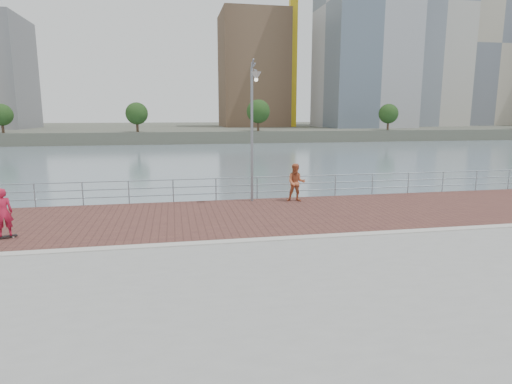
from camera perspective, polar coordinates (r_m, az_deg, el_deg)
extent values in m
plane|color=slate|center=(15.19, 1.48, -13.71)|extent=(400.00, 400.00, 0.00)
cube|color=gray|center=(10.44, 7.77, -19.62)|extent=(40.00, 24.00, 2.00)
cube|color=brown|center=(17.90, -0.98, -3.15)|extent=(40.00, 6.80, 0.02)
cube|color=#B7B5AD|center=(14.48, 1.51, -6.36)|extent=(40.00, 0.40, 0.06)
cube|color=#4C5142|center=(136.16, -9.79, 8.20)|extent=(320.00, 95.00, 2.50)
cylinder|color=#8C9EA8|center=(21.77, -27.40, -0.44)|extent=(0.06, 0.06, 1.10)
cylinder|color=#8C9EA8|center=(21.27, -22.10, -0.26)|extent=(0.06, 0.06, 1.10)
cylinder|color=#8C9EA8|center=(20.97, -16.60, -0.07)|extent=(0.06, 0.06, 1.10)
cylinder|color=#8C9EA8|center=(20.86, -10.98, 0.13)|extent=(0.06, 0.06, 1.10)
cylinder|color=#8C9EA8|center=(20.95, -5.36, 0.32)|extent=(0.06, 0.06, 1.10)
cylinder|color=#8C9EA8|center=(21.25, 0.15, 0.51)|extent=(0.06, 0.06, 1.10)
cylinder|color=#8C9EA8|center=(21.73, 5.47, 0.68)|extent=(0.06, 0.06, 1.10)
cylinder|color=#8C9EA8|center=(22.39, 10.52, 0.84)|extent=(0.06, 0.06, 1.10)
cylinder|color=#8C9EA8|center=(23.22, 15.24, 0.99)|extent=(0.06, 0.06, 1.10)
cylinder|color=#8C9EA8|center=(24.19, 19.61, 1.11)|extent=(0.06, 0.06, 1.10)
cylinder|color=#8C9EA8|center=(25.29, 23.63, 1.23)|extent=(0.06, 0.06, 1.10)
cylinder|color=#8C9EA8|center=(26.50, 27.29, 1.32)|extent=(0.06, 0.06, 1.10)
cylinder|color=#8C9EA8|center=(27.82, 30.62, 1.41)|extent=(0.06, 0.06, 1.10)
cylinder|color=#8C9EA8|center=(20.99, -2.60, 1.89)|extent=(39.00, 0.05, 0.05)
cylinder|color=#8C9EA8|center=(21.04, -2.59, 0.88)|extent=(39.00, 0.05, 0.05)
cylinder|color=#8C9EA8|center=(21.11, -2.58, -0.09)|extent=(39.00, 0.05, 0.05)
cylinder|color=gray|center=(20.40, -0.55, 7.44)|extent=(0.13, 0.13, 6.30)
cylinder|color=gray|center=(19.96, -0.28, 16.43)|extent=(0.08, 1.05, 0.08)
cone|color=#B2B2AD|center=(19.43, 0.02, 15.98)|extent=(0.46, 0.46, 0.37)
cube|color=black|center=(16.94, -30.42, -5.13)|extent=(0.73, 0.45, 0.03)
cylinder|color=beige|center=(16.90, -29.62, -5.24)|extent=(0.07, 0.06, 0.06)
cylinder|color=beige|center=(17.02, -29.65, -5.13)|extent=(0.07, 0.06, 0.06)
imported|color=#B51835|center=(16.76, -30.69, -2.35)|extent=(0.71, 0.60, 1.65)
imported|color=#C05F38|center=(20.66, 5.38, 1.26)|extent=(1.04, 0.90, 1.83)
cube|color=gold|center=(123.92, 4.97, 20.29)|extent=(2.00, 2.00, 50.00)
cube|color=brown|center=(126.23, -0.42, 15.87)|extent=(18.00, 18.00, 31.32)
cube|color=#9E9EA3|center=(125.80, 14.44, 22.98)|extent=(22.00, 22.00, 63.39)
cube|color=#B2ADA3|center=(146.04, 21.88, 21.80)|extent=(20.00, 20.00, 68.49)
cube|color=#ADA38E|center=(162.98, 27.37, 16.67)|extent=(24.00, 22.00, 49.14)
cylinder|color=#473323|center=(96.04, -30.72, 7.74)|extent=(0.50, 0.50, 3.23)
sphere|color=#193814|center=(96.02, -30.82, 8.84)|extent=(4.16, 4.16, 4.16)
cylinder|color=#473323|center=(90.83, -15.56, 8.81)|extent=(0.50, 0.50, 3.46)
sphere|color=#193814|center=(90.80, -15.62, 10.06)|extent=(4.45, 4.45, 4.45)
cylinder|color=#473323|center=(92.33, 0.30, 9.34)|extent=(0.50, 0.50, 3.87)
sphere|color=#193814|center=(92.31, 0.30, 10.71)|extent=(4.98, 4.98, 4.98)
cylinder|color=#473323|center=(102.50, 17.19, 8.86)|extent=(0.50, 0.50, 3.41)
sphere|color=#193814|center=(102.48, 17.25, 9.95)|extent=(4.39, 4.39, 4.39)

